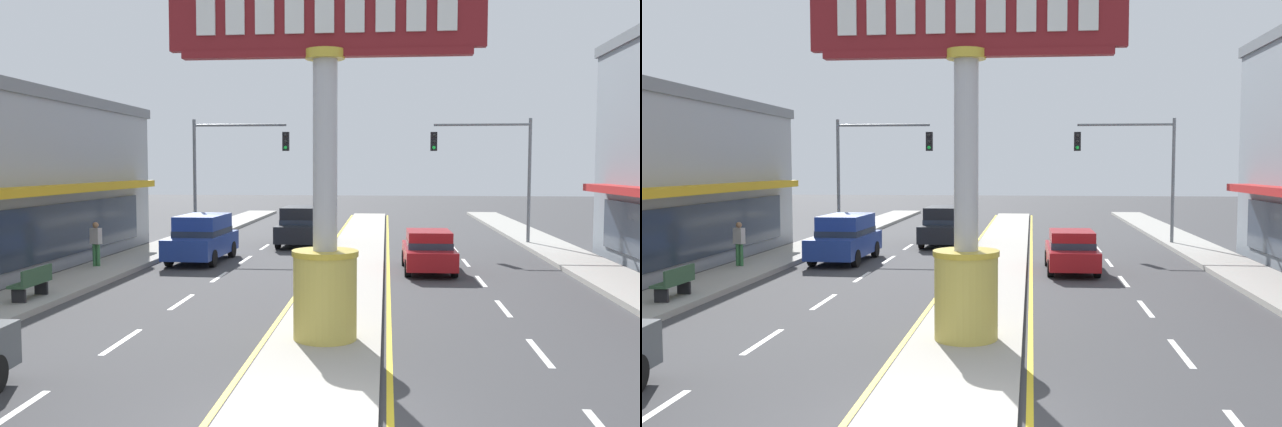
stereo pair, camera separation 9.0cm
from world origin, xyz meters
TOP-DOWN VIEW (x-y plane):
  - median_strip at (0.00, 18.00)m, footprint 2.43×52.00m
  - sidewalk_left at (-8.96, 16.00)m, footprint 2.30×60.00m
  - sidewalk_right at (8.96, 16.00)m, footprint 2.30×60.00m
  - lane_markings at (0.00, 16.65)m, footprint 9.17×52.00m
  - district_sign at (0.00, 4.97)m, footprint 6.68×1.45m
  - traffic_light_left_side at (-6.45, 23.38)m, footprint 4.86×0.46m
  - traffic_light_right_side at (6.45, 24.14)m, footprint 4.86×0.46m
  - suv_near_right_lane at (-2.86, 23.28)m, footprint 2.03×4.63m
  - suv_far_right_lane at (-6.16, 17.34)m, footprint 2.08×4.66m
  - sedan_mid_left_lane at (2.86, 15.56)m, footprint 1.89×4.32m
  - street_bench at (-8.55, 8.40)m, footprint 0.48×1.60m
  - pedestrian_near_kerb at (-9.40, 14.50)m, footprint 0.45×0.34m

SIDE VIEW (x-z plane):
  - lane_markings at x=0.00m, z-range 0.00..0.01m
  - median_strip at x=0.00m, z-range 0.00..0.14m
  - sidewalk_left at x=-8.96m, z-range 0.00..0.18m
  - sidewalk_right at x=8.96m, z-range 0.00..0.18m
  - street_bench at x=-8.55m, z-range 0.21..1.09m
  - sedan_mid_left_lane at x=2.86m, z-range 0.02..1.55m
  - suv_near_right_lane at x=-2.86m, z-range 0.03..1.93m
  - suv_far_right_lane at x=-6.16m, z-range 0.03..1.93m
  - pedestrian_near_kerb at x=-9.40m, z-range 0.29..1.93m
  - district_sign at x=0.00m, z-range -0.02..7.74m
  - traffic_light_left_side at x=-6.45m, z-range 1.15..7.35m
  - traffic_light_right_side at x=6.45m, z-range 1.15..7.35m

